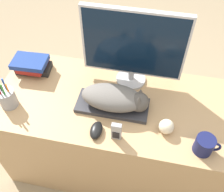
{
  "coord_description": "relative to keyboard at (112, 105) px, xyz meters",
  "views": [
    {
      "loc": [
        0.2,
        -0.61,
        1.84
      ],
      "look_at": [
        0.01,
        0.3,
        0.76
      ],
      "focal_mm": 42.0,
      "sensor_mm": 36.0,
      "label": 1
    }
  ],
  "objects": [
    {
      "name": "coffee_mug",
      "position": [
        0.48,
        -0.17,
        0.04
      ],
      "size": [
        0.13,
        0.09,
        0.1
      ],
      "color": "#141947",
      "rests_on": "desk"
    },
    {
      "name": "desk",
      "position": [
        -0.02,
        0.04,
        -0.36
      ],
      "size": [
        1.34,
        0.62,
        0.7
      ],
      "color": "tan",
      "rests_on": "ground_plane"
    },
    {
      "name": "keyboard",
      "position": [
        0.0,
        0.0,
        0.0
      ],
      "size": [
        0.4,
        0.16,
        0.02
      ],
      "color": "#2D2D33",
      "rests_on": "desk"
    },
    {
      "name": "monitor",
      "position": [
        0.07,
        0.22,
        0.25
      ],
      "size": [
        0.56,
        0.18,
        0.48
      ],
      "color": "#B7B7BC",
      "rests_on": "desk"
    },
    {
      "name": "pen_cup",
      "position": [
        -0.56,
        -0.1,
        0.05
      ],
      "size": [
        0.09,
        0.09,
        0.21
      ],
      "color": "#939399",
      "rests_on": "desk"
    },
    {
      "name": "book_stack",
      "position": [
        -0.54,
        0.18,
        0.04
      ],
      "size": [
        0.22,
        0.17,
        0.1
      ],
      "color": "black",
      "rests_on": "desk"
    },
    {
      "name": "baseball",
      "position": [
        0.3,
        -0.1,
        0.03
      ],
      "size": [
        0.08,
        0.08,
        0.08
      ],
      "color": "beige",
      "rests_on": "desk"
    },
    {
      "name": "cat",
      "position": [
        0.02,
        -0.0,
        0.07
      ],
      "size": [
        0.36,
        0.18,
        0.13
      ],
      "color": "#66605B",
      "rests_on": "keyboard"
    },
    {
      "name": "computer_mouse",
      "position": [
        -0.05,
        -0.18,
        0.01
      ],
      "size": [
        0.06,
        0.11,
        0.04
      ],
      "color": "black",
      "rests_on": "desk"
    },
    {
      "name": "phone",
      "position": [
        0.06,
        -0.19,
        0.04
      ],
      "size": [
        0.05,
        0.03,
        0.11
      ],
      "color": "#99999E",
      "rests_on": "desk"
    }
  ]
}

